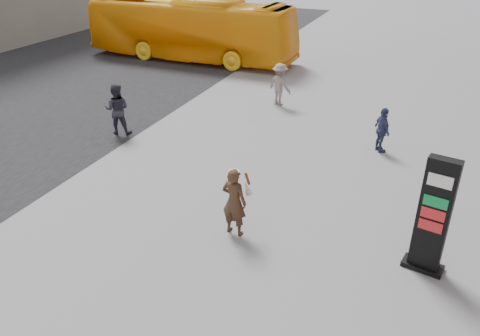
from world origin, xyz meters
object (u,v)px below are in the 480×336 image
at_px(bus, 190,29).
at_px(pedestrian_c, 382,130).
at_px(info_pylon, 433,217).
at_px(pedestrian_b, 280,84).
at_px(pedestrian_a, 117,109).
at_px(woman, 234,201).

distance_m(bus, pedestrian_c, 13.89).
bearing_deg(info_pylon, pedestrian_b, 136.43).
distance_m(pedestrian_b, pedestrian_c, 5.35).
bearing_deg(bus, pedestrian_a, -164.33).
relative_size(info_pylon, bus, 0.22).
bearing_deg(bus, pedestrian_b, -126.09).
xyz_separation_m(info_pylon, pedestrian_a, (-10.19, 3.68, -0.40)).
xyz_separation_m(bus, pedestrian_b, (6.74, -5.22, -0.76)).
xyz_separation_m(bus, pedestrian_c, (11.11, -8.29, -0.87)).
distance_m(info_pylon, bus, 18.84).
height_order(info_pylon, pedestrian_a, info_pylon).
bearing_deg(pedestrian_a, pedestrian_c, 171.18).
bearing_deg(pedestrian_b, bus, -12.60).
bearing_deg(bus, woman, -147.17).
relative_size(info_pylon, woman, 1.52).
relative_size(info_pylon, pedestrian_a, 1.45).
bearing_deg(pedestrian_c, info_pylon, 163.08).
distance_m(woman, bus, 16.60).
bearing_deg(bus, pedestrian_c, -125.05).
height_order(pedestrian_a, pedestrian_b, pedestrian_a).
xyz_separation_m(woman, bus, (-8.58, 14.20, 0.74)).
height_order(info_pylon, pedestrian_b, info_pylon).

